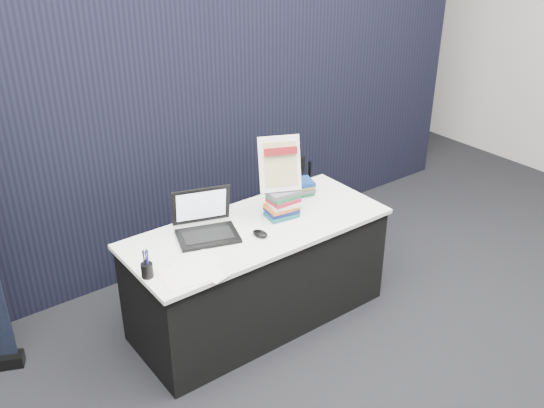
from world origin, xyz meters
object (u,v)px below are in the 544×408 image
(display_table, at_px, (258,273))
(laptop, at_px, (203,225))
(book_stack_short, at_px, (298,188))
(info_sign, at_px, (280,165))
(book_stack_tall, at_px, (282,203))
(stacking_chair, at_px, (303,209))

(display_table, relative_size, laptop, 3.98)
(display_table, bearing_deg, book_stack_short, 22.07)
(display_table, height_order, info_sign, info_sign)
(laptop, xyz_separation_m, book_stack_tall, (0.57, -0.11, 0.03))
(book_stack_tall, relative_size, stacking_chair, 0.27)
(book_stack_tall, height_order, book_stack_short, book_stack_tall)
(stacking_chair, bearing_deg, display_table, -173.48)
(book_stack_tall, relative_size, info_sign, 0.57)
(laptop, distance_m, book_stack_tall, 0.58)
(stacking_chair, bearing_deg, book_stack_short, -160.99)
(info_sign, height_order, stacking_chair, info_sign)
(display_table, height_order, book_stack_tall, book_stack_tall)
(laptop, relative_size, info_sign, 1.18)
(book_stack_short, distance_m, stacking_chair, 0.50)
(book_stack_tall, height_order, info_sign, info_sign)
(laptop, relative_size, book_stack_tall, 2.08)
(laptop, bearing_deg, info_sign, 10.73)
(laptop, relative_size, book_stack_short, 1.97)
(display_table, height_order, laptop, laptop)
(book_stack_short, distance_m, info_sign, 0.46)
(laptop, bearing_deg, book_stack_short, 24.02)
(info_sign, distance_m, stacking_chair, 0.96)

